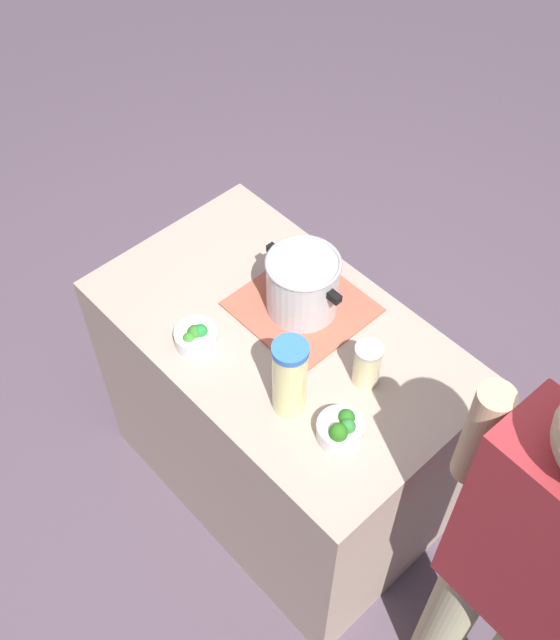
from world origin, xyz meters
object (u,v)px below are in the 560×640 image
(lemonade_pitcher, at_px, (290,377))
(broccoli_bowl_center, at_px, (196,337))
(broccoli_bowl_front, at_px, (341,429))
(person_cook, at_px, (520,577))
(mason_jar, at_px, (367,364))
(cooking_pot, at_px, (303,284))

(lemonade_pitcher, height_order, broccoli_bowl_center, lemonade_pitcher)
(lemonade_pitcher, height_order, broccoli_bowl_front, lemonade_pitcher)
(broccoli_bowl_front, bearing_deg, lemonade_pitcher, -169.22)
(broccoli_bowl_center, height_order, person_cook, person_cook)
(lemonade_pitcher, distance_m, mason_jar, 0.23)
(broccoli_bowl_front, distance_m, broccoli_bowl_center, 0.50)
(mason_jar, height_order, broccoli_bowl_front, mason_jar)
(cooking_pot, xyz_separation_m, lemonade_pitcher, (0.22, -0.26, 0.02))
(lemonade_pitcher, bearing_deg, broccoli_bowl_center, -170.99)
(cooking_pot, height_order, lemonade_pitcher, lemonade_pitcher)
(mason_jar, bearing_deg, cooking_pot, 170.31)
(person_cook, bearing_deg, lemonade_pitcher, -174.08)
(broccoli_bowl_front, height_order, person_cook, person_cook)
(lemonade_pitcher, xyz_separation_m, mason_jar, (0.08, 0.21, -0.06))
(lemonade_pitcher, bearing_deg, person_cook, 5.92)
(mason_jar, relative_size, broccoli_bowl_center, 1.16)
(cooking_pot, relative_size, mason_jar, 2.00)
(broccoli_bowl_front, bearing_deg, broccoli_bowl_center, -170.41)
(cooking_pot, bearing_deg, broccoli_bowl_center, -109.24)
(broccoli_bowl_center, bearing_deg, person_cook, 6.91)
(cooking_pot, bearing_deg, lemonade_pitcher, -49.59)
(lemonade_pitcher, height_order, person_cook, person_cook)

